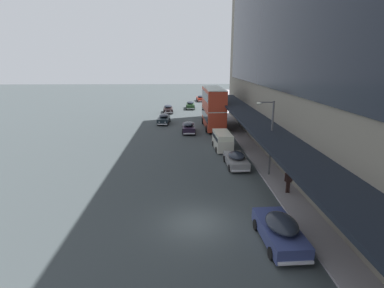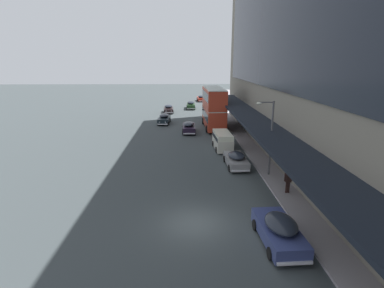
# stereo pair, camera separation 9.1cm
# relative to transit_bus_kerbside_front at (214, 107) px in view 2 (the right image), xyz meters

# --- Properties ---
(ground) EXTENTS (240.00, 240.00, 0.00)m
(ground) POSITION_rel_transit_bus_kerbside_front_xyz_m (-3.76, -27.45, -3.22)
(ground) COLOR #394042
(sidewalk_kerb) EXTENTS (10.00, 180.00, 0.15)m
(sidewalk_kerb) POSITION_rel_transit_bus_kerbside_front_xyz_m (7.24, -27.45, -3.15)
(sidewalk_kerb) COLOR #999297
(sidewalk_kerb) RESTS_ON ground
(transit_bus_kerbside_front) EXTENTS (2.99, 9.47, 5.97)m
(transit_bus_kerbside_front) POSITION_rel_transit_bus_kerbside_front_xyz_m (0.00, 0.00, 0.00)
(transit_bus_kerbside_front) COLOR #B43722
(transit_bus_kerbside_front) RESTS_ON ground
(sedan_trailing_near) EXTENTS (2.17, 4.85, 1.52)m
(sedan_trailing_near) POSITION_rel_transit_bus_kerbside_front_xyz_m (0.01, 31.83, -2.47)
(sedan_trailing_near) COLOR #A92313
(sedan_trailing_near) RESTS_ON ground
(sedan_trailing_mid) EXTENTS (2.03, 4.67, 1.55)m
(sedan_trailing_mid) POSITION_rel_transit_bus_kerbside_front_xyz_m (-7.41, 14.38, -2.46)
(sedan_trailing_mid) COLOR black
(sedan_trailing_mid) RESTS_ON ground
(sedan_far_back) EXTENTS (1.97, 4.89, 1.56)m
(sedan_far_back) POSITION_rel_transit_bus_kerbside_front_xyz_m (-7.61, 3.66, -2.45)
(sedan_far_back) COLOR black
(sedan_far_back) RESTS_ON ground
(sedan_lead_near) EXTENTS (1.87, 4.73, 1.55)m
(sedan_lead_near) POSITION_rel_transit_bus_kerbside_front_xyz_m (-3.73, -2.85, -2.45)
(sedan_lead_near) COLOR black
(sedan_lead_near) RESTS_ON ground
(sedan_second_near) EXTENTS (1.88, 5.02, 1.65)m
(sedan_second_near) POSITION_rel_transit_bus_kerbside_front_xyz_m (-2.92, 19.36, -2.41)
(sedan_second_near) COLOR #213F20
(sedan_second_near) RESTS_ON ground
(sedan_oncoming_rear) EXTENTS (1.98, 4.54, 1.47)m
(sedan_oncoming_rear) POSITION_rel_transit_bus_kerbside_front_xyz_m (0.47, -17.21, -2.49)
(sedan_oncoming_rear) COLOR gray
(sedan_oncoming_rear) RESTS_ON ground
(sedan_oncoming_front) EXTENTS (2.14, 4.73, 1.65)m
(sedan_oncoming_front) POSITION_rel_transit_bus_kerbside_front_xyz_m (0.70, -29.68, -2.42)
(sedan_oncoming_front) COLOR navy
(sedan_oncoming_front) RESTS_ON ground
(vw_van) EXTENTS (2.05, 4.62, 1.96)m
(vw_van) POSITION_rel_transit_bus_kerbside_front_xyz_m (-0.07, -11.17, -2.13)
(vw_van) COLOR beige
(vw_van) RESTS_ON ground
(pedestrian_at_kerb) EXTENTS (0.62, 0.33, 1.86)m
(pedestrian_at_kerb) POSITION_rel_transit_bus_kerbside_front_xyz_m (3.28, -23.48, -2.04)
(pedestrian_at_kerb) COLOR black
(pedestrian_at_kerb) RESTS_ON sidewalk_kerb
(street_lamp) EXTENTS (1.50, 0.28, 6.39)m
(street_lamp) POSITION_rel_transit_bus_kerbside_front_xyz_m (2.74, -19.70, 0.68)
(street_lamp) COLOR #4C4C51
(street_lamp) RESTS_ON sidewalk_kerb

